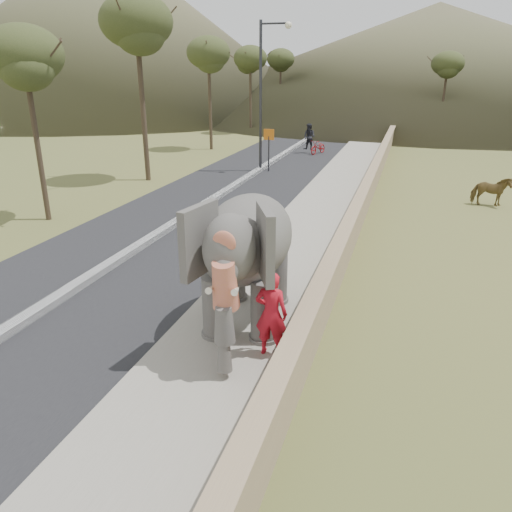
{
  "coord_description": "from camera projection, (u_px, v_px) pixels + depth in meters",
  "views": [
    {
      "loc": [
        3.27,
        -9.57,
        5.65
      ],
      "look_at": [
        0.2,
        0.39,
        1.7
      ],
      "focal_mm": 35.0,
      "sensor_mm": 36.0,
      "label": 1
    }
  ],
  "objects": [
    {
      "name": "elephant_and_man",
      "position": [
        248.0,
        257.0,
        11.19
      ],
      "size": [
        2.67,
        4.46,
        3.05
      ],
      "color": "#625E59",
      "rests_on": "ground"
    },
    {
      "name": "hill_far",
      "position": [
        434.0,
        57.0,
        70.14
      ],
      "size": [
        80.0,
        80.0,
        14.0
      ],
      "primitive_type": "cone",
      "color": "brown",
      "rests_on": "ground"
    },
    {
      "name": "lamppost",
      "position": [
        266.0,
        83.0,
        27.2
      ],
      "size": [
        1.76,
        0.36,
        8.0
      ],
      "color": "#2D2D32",
      "rests_on": "ground"
    },
    {
      "name": "trees",
      "position": [
        408.0,
        94.0,
        34.11
      ],
      "size": [
        48.39,
        42.98,
        9.28
      ],
      "color": "#473828",
      "rests_on": "ground"
    },
    {
      "name": "parapet",
      "position": [
        362.0,
        205.0,
        19.74
      ],
      "size": [
        0.3,
        120.0,
        1.1
      ],
      "primitive_type": "cube",
      "color": "tan",
      "rests_on": "ground"
    },
    {
      "name": "road",
      "position": [
        207.0,
        205.0,
        21.77
      ],
      "size": [
        7.0,
        120.0,
        0.03
      ],
      "primitive_type": "cube",
      "color": "black",
      "rests_on": "ground"
    },
    {
      "name": "ground",
      "position": [
        243.0,
        330.0,
        11.46
      ],
      "size": [
        160.0,
        160.0,
        0.0
      ],
      "primitive_type": "plane",
      "color": "olive",
      "rests_on": "ground"
    },
    {
      "name": "motorcyclist",
      "position": [
        314.0,
        142.0,
        34.48
      ],
      "size": [
        1.77,
        1.92,
        2.04
      ],
      "color": "#9C0E11",
      "rests_on": "ground"
    },
    {
      "name": "median",
      "position": [
        207.0,
        203.0,
        21.73
      ],
      "size": [
        0.35,
        120.0,
        0.22
      ],
      "primitive_type": "cube",
      "color": "black",
      "rests_on": "ground"
    },
    {
      "name": "cow",
      "position": [
        491.0,
        191.0,
        21.49
      ],
      "size": [
        1.53,
        0.7,
        1.29
      ],
      "primitive_type": "imported",
      "rotation": [
        0.0,
        0.0,
        1.57
      ],
      "color": "brown",
      "rests_on": "ground"
    },
    {
      "name": "walkway",
      "position": [
        321.0,
        213.0,
        20.37
      ],
      "size": [
        3.0,
        120.0,
        0.15
      ],
      "primitive_type": "cube",
      "color": "#9E9687",
      "rests_on": "ground"
    },
    {
      "name": "hill_left",
      "position": [
        105.0,
        25.0,
        67.18
      ],
      "size": [
        60.0,
        60.0,
        22.0
      ],
      "primitive_type": "cone",
      "color": "brown",
      "rests_on": "ground"
    },
    {
      "name": "signboard",
      "position": [
        269.0,
        143.0,
        28.28
      ],
      "size": [
        0.6,
        0.08,
        2.4
      ],
      "color": "#2D2D33",
      "rests_on": "ground"
    }
  ]
}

